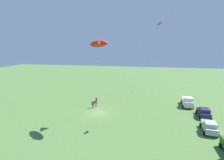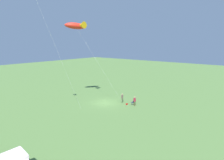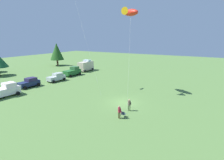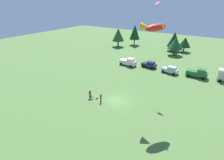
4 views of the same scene
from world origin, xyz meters
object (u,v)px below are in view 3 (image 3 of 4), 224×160
Objects in this scene: van_camper_beige at (86,66)px; car_silver_compact at (57,77)px; folding_chair at (123,114)px; backpack_on_grass at (122,113)px; truck_green_flatbed at (73,71)px; person_kite_flyer at (129,104)px; car_navy_hatch at (29,83)px; kite_large_fish at (130,12)px; person_spectator at (119,111)px; truck_white_pickup at (5,90)px.

car_silver_compact is at bearing -173.40° from van_camper_beige.
folding_chair is 1.17m from backpack_on_grass.
backpack_on_grass is 0.06× the size of truck_green_flatbed.
van_camper_beige is at bearing 50.75° from person_kite_flyer.
car_navy_hatch is 6.46m from car_silver_compact.
kite_large_fish is (7.75, 3.78, 13.15)m from person_kite_flyer.
backpack_on_grass is at bearing -159.66° from kite_large_fish.
person_kite_flyer is 26.75m from truck_green_flatbed.
person_spectator is at bearing -95.50° from car_navy_hatch.
van_camper_beige reaches higher than person_kite_flyer.
backpack_on_grass is 22.69m from car_navy_hatch.
person_kite_flyer is 0.40× the size of car_navy_hatch.
folding_chair is at bearing -146.19° from backpack_on_grass.
person_spectator is 23.98m from car_silver_compact.
truck_white_pickup is 1.18× the size of car_silver_compact.
truck_white_pickup is at bearing -160.28° from car_navy_hatch.
car_navy_hatch reaches higher than person_spectator.
folding_chair is 0.16× the size of truck_white_pickup.
folding_chair is 0.15× the size of van_camper_beige.
car_silver_compact is (7.13, 21.93, -0.07)m from person_kite_flyer.
backpack_on_grass is (1.47, 0.32, -0.91)m from person_spectator.
car_navy_hatch is at bearing 100.49° from person_spectator.
truck_white_pickup reaches higher than folding_chair.
kite_large_fish reaches higher than person_spectator.
car_navy_hatch is (3.55, 22.90, -0.07)m from person_spectator.
folding_chair is at bearing -158.29° from kite_large_fish.
car_navy_hatch is (0.75, 22.99, -0.07)m from person_kite_flyer.
car_silver_compact is at bearing 91.98° from kite_large_fish.
van_camper_beige is (13.68, 2.10, 0.69)m from car_silver_compact.
car_navy_hatch is (3.00, 23.19, 0.46)m from folding_chair.
van_camper_beige reaches higher than backpack_on_grass.
truck_green_flatbed is at bearing 73.46° from person_spectator.
kite_large_fish is (10.55, 3.68, 13.15)m from person_spectator.
backpack_on_grass is 0.02× the size of kite_large_fish.
car_silver_compact reaches higher than backpack_on_grass.
person_spectator is 0.12× the size of kite_large_fish.
car_navy_hatch reaches higher than backpack_on_grass.
car_navy_hatch is at bearing 82.91° from folding_chair.
truck_green_flatbed is (15.05, 22.55, 0.99)m from backpack_on_grass.
car_silver_compact is 13.86m from van_camper_beige.
truck_green_flatbed reaches higher than person_spectator.
person_kite_flyer is 0.34× the size of truck_white_pickup.
kite_large_fish reaches higher than truck_white_pickup.
person_kite_flyer is at bearing -88.56° from car_navy_hatch.
car_silver_compact is at bearing -170.22° from truck_green_flatbed.
car_navy_hatch is 20.09m from van_camper_beige.
kite_large_fish reaches higher than van_camper_beige.
backpack_on_grass is 21.20m from truck_white_pickup.
car_navy_hatch is (2.08, 22.58, 0.84)m from backpack_on_grass.
truck_green_flatbed reaches higher than person_kite_flyer.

